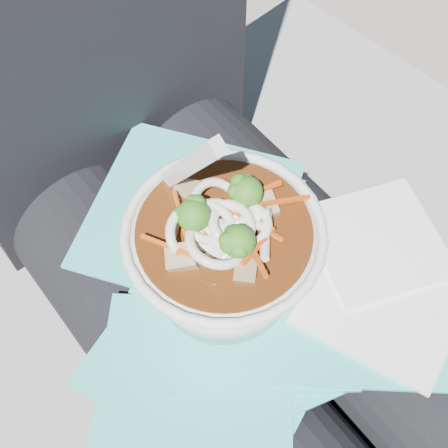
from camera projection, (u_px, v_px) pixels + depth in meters
ground at (243, 436)px, 1.09m from camera, size 20.00×20.00×0.00m
stone_ledge at (186, 326)px, 0.98m from camera, size 1.05×0.60×0.43m
lap at (255, 321)px, 0.67m from camera, size 0.32×0.48×0.16m
person_body at (202, 248)px, 0.68m from camera, size 0.34×0.94×0.98m
plastic_bag at (229, 301)px, 0.58m from camera, size 0.37×0.42×0.02m
napkins at (383, 276)px, 0.58m from camera, size 0.20×0.21×0.01m
udon_bowl at (224, 252)px, 0.53m from camera, size 0.17×0.17×0.21m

